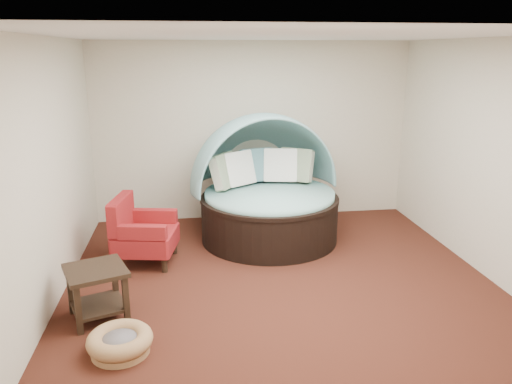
{
  "coord_description": "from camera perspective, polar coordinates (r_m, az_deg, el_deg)",
  "views": [
    {
      "loc": [
        -1.03,
        -5.32,
        2.65
      ],
      "look_at": [
        -0.21,
        0.6,
        0.95
      ],
      "focal_mm": 35.0,
      "sensor_mm": 36.0,
      "label": 1
    }
  ],
  "objects": [
    {
      "name": "pet_basket",
      "position": [
        4.87,
        -15.27,
        -16.21
      ],
      "size": [
        0.66,
        0.66,
        0.21
      ],
      "rotation": [
        0.0,
        0.0,
        0.11
      ],
      "color": "#9B7046",
      "rests_on": "floor"
    },
    {
      "name": "wall_back",
      "position": [
        7.99,
        -0.35,
        6.89
      ],
      "size": [
        5.0,
        0.0,
        5.0
      ],
      "primitive_type": "plane",
      "rotation": [
        1.57,
        0.0,
        0.0
      ],
      "color": "beige",
      "rests_on": "floor"
    },
    {
      "name": "red_armchair",
      "position": [
        6.57,
        -12.99,
        -4.55
      ],
      "size": [
        0.87,
        0.87,
        0.87
      ],
      "rotation": [
        0.0,
        0.0,
        -0.18
      ],
      "color": "black",
      "rests_on": "floor"
    },
    {
      "name": "ceiling",
      "position": [
        5.42,
        3.26,
        17.45
      ],
      "size": [
        5.0,
        5.0,
        0.0
      ],
      "primitive_type": "plane",
      "rotation": [
        3.14,
        0.0,
        0.0
      ],
      "color": "white",
      "rests_on": "wall_back"
    },
    {
      "name": "wall_front",
      "position": [
        3.26,
        11.36,
        -7.03
      ],
      "size": [
        5.0,
        0.0,
        5.0
      ],
      "primitive_type": "plane",
      "rotation": [
        -1.57,
        0.0,
        0.0
      ],
      "color": "beige",
      "rests_on": "floor"
    },
    {
      "name": "canopy_daybed",
      "position": [
        7.16,
        1.22,
        1.23
      ],
      "size": [
        2.39,
        2.33,
        1.81
      ],
      "rotation": [
        0.0,
        0.0,
        0.21
      ],
      "color": "black",
      "rests_on": "floor"
    },
    {
      "name": "floor",
      "position": [
        6.03,
        2.84,
        -10.18
      ],
      "size": [
        5.0,
        5.0,
        0.0
      ],
      "primitive_type": "plane",
      "color": "#471D14",
      "rests_on": "ground"
    },
    {
      "name": "wall_left",
      "position": [
        5.66,
        -22.69,
        1.88
      ],
      "size": [
        0.0,
        5.0,
        5.0
      ],
      "primitive_type": "plane",
      "rotation": [
        1.57,
        0.0,
        1.57
      ],
      "color": "beige",
      "rests_on": "floor"
    },
    {
      "name": "wall_right",
      "position": [
        6.51,
        25.23,
        3.29
      ],
      "size": [
        0.0,
        5.0,
        5.0
      ],
      "primitive_type": "plane",
      "rotation": [
        1.57,
        0.0,
        -1.57
      ],
      "color": "beige",
      "rests_on": "floor"
    },
    {
      "name": "side_table",
      "position": [
        5.37,
        -17.73,
        -10.21
      ],
      "size": [
        0.74,
        0.74,
        0.55
      ],
      "rotation": [
        0.0,
        0.0,
        0.36
      ],
      "color": "black",
      "rests_on": "floor"
    }
  ]
}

